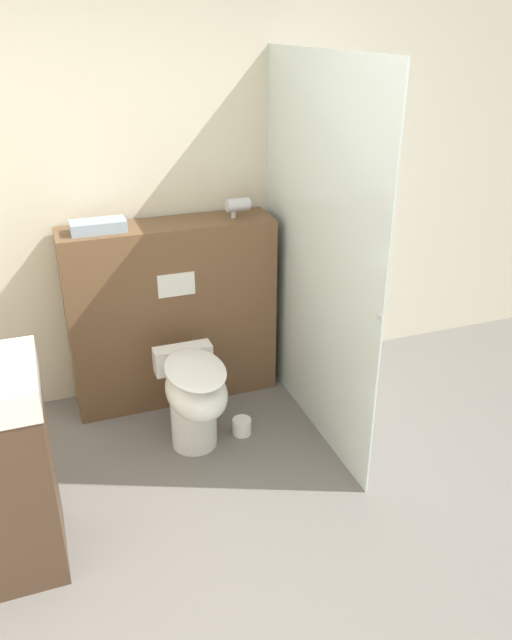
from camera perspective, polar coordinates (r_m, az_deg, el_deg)
ground_plane at (r=2.92m, az=4.52°, el=-23.98°), size 12.00×12.00×0.00m
wall_back at (r=3.90m, az=-7.04°, el=11.09°), size 8.00×0.06×2.50m
partition_panel at (r=3.91m, az=-7.63°, el=0.61°), size 1.27×0.32×1.16m
shower_glass at (r=3.45m, az=5.47°, el=5.74°), size 0.04×1.46×2.10m
toilet at (r=3.49m, az=-5.67°, el=-6.91°), size 0.34×0.59×0.56m
hair_drier at (r=3.77m, az=-1.54°, el=10.48°), size 0.17×0.08×0.12m
folded_towel at (r=3.62m, az=-14.24°, el=8.32°), size 0.30×0.15×0.07m
spare_toilet_roll at (r=3.75m, az=-1.30°, el=-9.70°), size 0.11×0.11×0.10m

